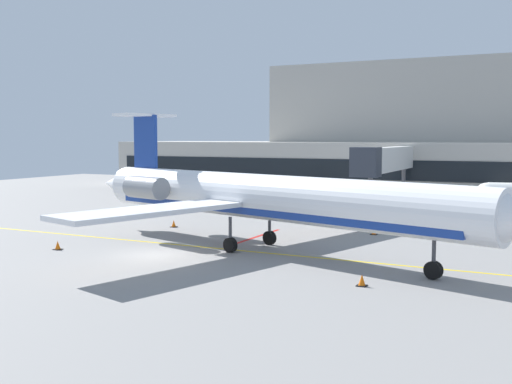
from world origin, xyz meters
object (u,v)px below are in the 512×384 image
Objects in this scene: pushback_tractor at (170,188)px; belt_loader at (315,203)px; regional_jet at (260,197)px; baggage_tug at (221,196)px.

belt_loader is at bearing -16.77° from pushback_tractor.
regional_jet is 19.69m from belt_loader.
pushback_tractor is (-23.94, 25.29, -2.25)m from regional_jet.
pushback_tractor is (-9.52, 4.77, 0.09)m from baggage_tug.
regional_jet is 7.94× the size of belt_loader.
baggage_tug is at bearing 125.09° from regional_jet.
pushback_tractor reaches higher than baggage_tug.
pushback_tractor is 21.14m from belt_loader.
baggage_tug is (-14.42, 20.53, -2.34)m from regional_jet.
belt_loader is (-3.70, 19.19, -2.35)m from regional_jet.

